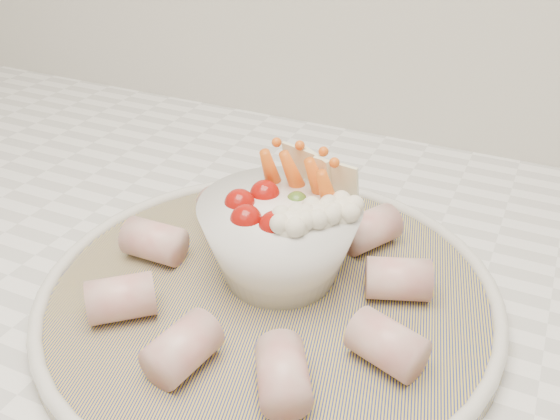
% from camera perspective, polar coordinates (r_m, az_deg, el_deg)
% --- Properties ---
extents(serving_platter, '(0.46, 0.46, 0.02)m').
position_cam_1_polar(serving_platter, '(0.53, -1.00, -7.65)').
color(serving_platter, navy).
rests_on(serving_platter, kitchen_counter).
extents(veggie_bowl, '(0.14, 0.14, 0.11)m').
position_cam_1_polar(veggie_bowl, '(0.52, 0.19, -2.35)').
color(veggie_bowl, white).
rests_on(veggie_bowl, serving_platter).
extents(cured_meat_rolls, '(0.28, 0.28, 0.04)m').
position_cam_1_polar(cured_meat_rolls, '(0.52, -1.02, -5.78)').
color(cured_meat_rolls, '#BD5956').
rests_on(cured_meat_rolls, serving_platter).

